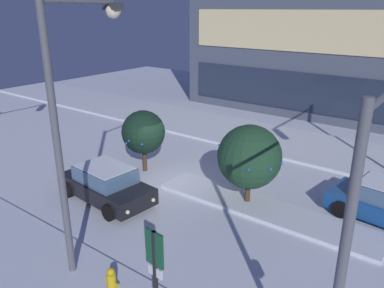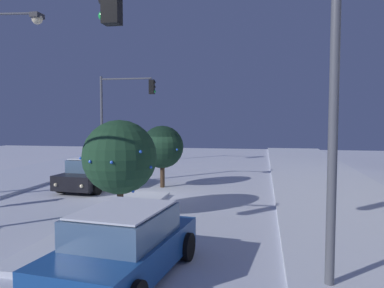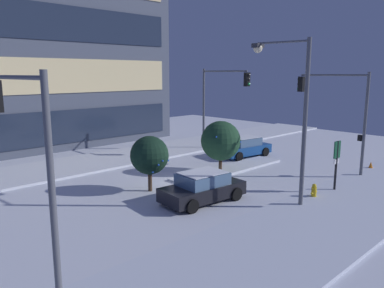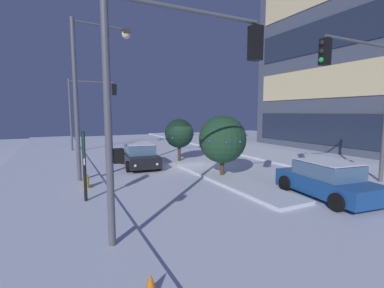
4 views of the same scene
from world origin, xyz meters
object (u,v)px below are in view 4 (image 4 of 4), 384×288
object	(u,v)px
traffic_light_corner_near_left	(89,102)
fire_hydrant	(86,183)
car_far	(327,180)
traffic_light_corner_near_right	(176,79)
parking_info_sign	(84,158)
street_lamp_arched	(92,79)
decorated_tree_left_of_median	(179,134)
car_near	(139,156)
decorated_tree_median	(223,139)
construction_cone	(151,288)
traffic_light_corner_far_right	(364,86)

from	to	relation	value
traffic_light_corner_near_left	fire_hydrant	xyz separation A→B (m)	(13.28, -1.66, -4.02)
car_far	traffic_light_corner_near_right	size ratio (longest dim) A/B	0.71
fire_hydrant	parking_info_sign	distance (m)	2.32
fire_hydrant	traffic_light_corner_near_left	bearing A→B (deg)	172.89
street_lamp_arched	decorated_tree_left_of_median	size ratio (longest dim) A/B	2.60
car_far	street_lamp_arched	xyz separation A→B (m)	(-6.92, -8.12, 4.36)
street_lamp_arched	fire_hydrant	xyz separation A→B (m)	(1.63, -0.60, -4.69)
car_near	traffic_light_corner_near_right	size ratio (longest dim) A/B	0.71
car_far	street_lamp_arched	distance (m)	11.53
car_near	decorated_tree_median	bearing A→B (deg)	38.50
parking_info_sign	fire_hydrant	bearing A→B (deg)	88.87
fire_hydrant	decorated_tree_median	world-z (taller)	decorated_tree_median
decorated_tree_left_of_median	construction_cone	size ratio (longest dim) A/B	5.45
traffic_light_corner_near_right	decorated_tree_median	distance (m)	7.62
car_near	street_lamp_arched	xyz separation A→B (m)	(2.69, -3.01, 4.36)
decorated_tree_median	street_lamp_arched	bearing A→B (deg)	-108.88
decorated_tree_left_of_median	car_near	bearing A→B (deg)	-75.04
traffic_light_corner_far_right	decorated_tree_left_of_median	xyz separation A→B (m)	(-10.26, -4.28, -2.64)
car_near	decorated_tree_left_of_median	world-z (taller)	decorated_tree_left_of_median
fire_hydrant	car_far	bearing A→B (deg)	58.74
car_far	parking_info_sign	bearing A→B (deg)	75.86
fire_hydrant	parking_info_sign	size ratio (longest dim) A/B	0.29
traffic_light_corner_near_left	decorated_tree_left_of_median	world-z (taller)	traffic_light_corner_near_left
street_lamp_arched	car_far	bearing A→B (deg)	-47.34
car_far	fire_hydrant	bearing A→B (deg)	65.73
car_far	traffic_light_corner_far_right	xyz separation A→B (m)	(-0.19, 2.31, 3.89)
car_far	traffic_light_corner_near_left	size ratio (longest dim) A/B	0.70
traffic_light_corner_far_right	decorated_tree_left_of_median	distance (m)	11.43
car_far	street_lamp_arched	world-z (taller)	street_lamp_arched
car_near	traffic_light_corner_near_left	size ratio (longest dim) A/B	0.71
street_lamp_arched	fire_hydrant	distance (m)	5.00
construction_cone	car_far	bearing A→B (deg)	108.33
traffic_light_corner_near_right	street_lamp_arched	xyz separation A→B (m)	(-7.46, -1.26, 0.72)
street_lamp_arched	construction_cone	xyz separation A→B (m)	(9.69, -0.23, -4.79)
fire_hydrant	decorated_tree_left_of_median	xyz separation A→B (m)	(-5.16, 6.75, 1.58)
car_near	fire_hydrant	world-z (taller)	car_near
traffic_light_corner_far_right	parking_info_sign	xyz separation A→B (m)	(-3.25, -11.21, -2.84)
traffic_light_corner_near_left	decorated_tree_median	bearing A→B (deg)	-69.60
traffic_light_corner_far_right	fire_hydrant	world-z (taller)	traffic_light_corner_far_right
traffic_light_corner_near_left	car_far	bearing A→B (deg)	-69.17
traffic_light_corner_far_right	construction_cone	distance (m)	11.89
car_near	street_lamp_arched	distance (m)	5.94
traffic_light_corner_near_left	decorated_tree_left_of_median	bearing A→B (deg)	-57.89
traffic_light_corner_far_right	decorated_tree_median	size ratio (longest dim) A/B	2.00
traffic_light_corner_near_right	decorated_tree_left_of_median	xyz separation A→B (m)	(-10.99, 4.90, -2.39)
fire_hydrant	parking_info_sign	bearing A→B (deg)	-5.73
street_lamp_arched	parking_info_sign	distance (m)	4.86
traffic_light_corner_far_right	street_lamp_arched	bearing A→B (deg)	-32.84
traffic_light_corner_near_left	street_lamp_arched	xyz separation A→B (m)	(11.65, -1.06, 0.67)
traffic_light_corner_near_left	decorated_tree_left_of_median	size ratio (longest dim) A/B	2.11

